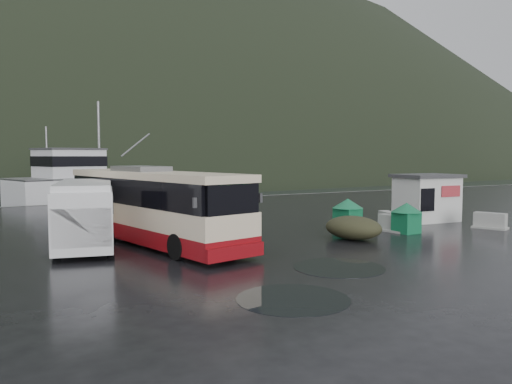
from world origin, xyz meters
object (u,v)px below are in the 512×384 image
ticket_kiosk (426,221)px  fishing_trawler (128,195)px  white_van (86,247)px  jersey_barrier_b (490,229)px  coach_bus (152,242)px  jersey_barrier_c (389,227)px  jersey_barrier_a (394,232)px  waste_bin_right (406,233)px  dome_tent (353,239)px  waste_bin_left (347,229)px

ticket_kiosk → fishing_trawler: (-9.60, 26.06, 0.00)m
white_van → jersey_barrier_b: size_ratio=3.96×
white_van → ticket_kiosk: (17.65, -0.79, 0.00)m
coach_bus → fishing_trawler: (5.48, 25.52, 0.00)m
coach_bus → jersey_barrier_c: size_ratio=7.15×
ticket_kiosk → jersey_barrier_c: size_ratio=2.10×
jersey_barrier_a → fishing_trawler: size_ratio=0.07×
waste_bin_right → dome_tent: waste_bin_right is taller
fishing_trawler → coach_bus: bearing=-119.5°
jersey_barrier_c → fishing_trawler: bearing=102.8°
jersey_barrier_b → dome_tent: bearing=174.7°
waste_bin_left → jersey_barrier_c: waste_bin_left is taller
coach_bus → white_van: (-2.56, 0.25, 0.00)m
waste_bin_right → jersey_barrier_a: 0.62m
coach_bus → jersey_barrier_a: 11.07m
jersey_barrier_a → jersey_barrier_b: size_ratio=1.01×
waste_bin_right → waste_bin_left: bearing=125.1°
dome_tent → fishing_trawler: size_ratio=0.11×
ticket_kiosk → jersey_barrier_a: (-4.30, -2.00, 0.00)m
coach_bus → white_van: size_ratio=1.81×
dome_tent → jersey_barrier_b: bearing=-5.3°
jersey_barrier_b → jersey_barrier_c: bearing=146.0°
ticket_kiosk → jersey_barrier_a: bearing=-151.2°
fishing_trawler → waste_bin_right: bearing=-96.5°
dome_tent → fishing_trawler: 28.94m
white_van → dome_tent: white_van is taller
white_van → jersey_barrier_c: bearing=5.8°
jersey_barrier_b → coach_bus: bearing=165.4°
white_van → dome_tent: (10.27, -3.58, 0.00)m
ticket_kiosk → waste_bin_left: bearing=-172.8°
jersey_barrier_a → jersey_barrier_c: bearing=55.4°
dome_tent → jersey_barrier_a: (3.07, 0.79, 0.00)m
white_van → waste_bin_right: bearing=-1.7°
waste_bin_left → fishing_trawler: bearing=98.4°
dome_tent → ticket_kiosk: bearing=20.7°
waste_bin_left → jersey_barrier_a: size_ratio=0.95×
waste_bin_right → jersey_barrier_c: waste_bin_right is taller
coach_bus → jersey_barrier_a: bearing=-25.2°
jersey_barrier_a → ticket_kiosk: bearing=24.9°
jersey_barrier_b → waste_bin_right: bearing=168.5°
jersey_barrier_a → jersey_barrier_c: 1.43m
waste_bin_left → fishing_trawler: size_ratio=0.06×
waste_bin_left → fishing_trawler: fishing_trawler is taller
white_van → dome_tent: 10.87m
coach_bus → ticket_kiosk: 15.09m
waste_bin_right → fishing_trawler: bearing=100.9°
coach_bus → waste_bin_left: (9.40, -0.87, 0.00)m
dome_tent → ticket_kiosk: ticket_kiosk is taller
white_van → jersey_barrier_c: (14.16, -1.60, 0.00)m
ticket_kiosk → jersey_barrier_c: ticket_kiosk is taller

